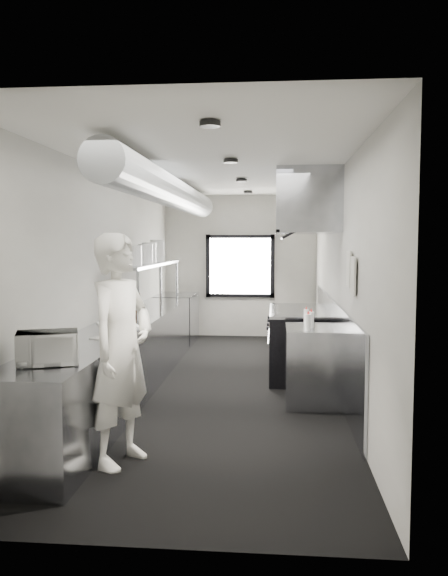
% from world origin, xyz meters
% --- Properties ---
extents(floor, '(3.00, 8.00, 0.01)m').
position_xyz_m(floor, '(0.00, 0.00, 0.00)').
color(floor, black).
rests_on(floor, ground).
extents(ceiling, '(3.00, 8.00, 0.01)m').
position_xyz_m(ceiling, '(0.00, 0.00, 2.80)').
color(ceiling, silver).
rests_on(ceiling, wall_back).
extents(wall_back, '(3.00, 0.02, 2.80)m').
position_xyz_m(wall_back, '(0.00, 4.00, 1.40)').
color(wall_back, beige).
rests_on(wall_back, floor).
extents(wall_front, '(3.00, 0.02, 2.80)m').
position_xyz_m(wall_front, '(0.00, -4.00, 1.40)').
color(wall_front, beige).
rests_on(wall_front, floor).
extents(wall_left, '(0.02, 8.00, 2.80)m').
position_xyz_m(wall_left, '(-1.50, 0.00, 1.40)').
color(wall_left, beige).
rests_on(wall_left, floor).
extents(wall_right, '(0.02, 8.00, 2.80)m').
position_xyz_m(wall_right, '(1.50, 0.00, 1.40)').
color(wall_right, beige).
rests_on(wall_right, floor).
extents(wall_cladding, '(0.03, 5.50, 1.10)m').
position_xyz_m(wall_cladding, '(1.48, 0.30, 0.55)').
color(wall_cladding, gray).
rests_on(wall_cladding, wall_right).
extents(hvac_duct, '(0.40, 6.40, 0.40)m').
position_xyz_m(hvac_duct, '(-0.70, 0.40, 2.55)').
color(hvac_duct, '#999DA1').
rests_on(hvac_duct, ceiling).
extents(service_window, '(1.36, 0.05, 1.25)m').
position_xyz_m(service_window, '(0.00, 3.96, 1.40)').
color(service_window, silver).
rests_on(service_window, wall_back).
extents(exhaust_hood, '(0.81, 2.20, 0.88)m').
position_xyz_m(exhaust_hood, '(1.10, 0.70, 2.39)').
color(exhaust_hood, gray).
rests_on(exhaust_hood, ceiling).
extents(prep_counter, '(0.70, 6.00, 0.90)m').
position_xyz_m(prep_counter, '(-1.15, -0.50, 0.45)').
color(prep_counter, gray).
rests_on(prep_counter, floor).
extents(pass_shelf, '(0.45, 3.00, 0.68)m').
position_xyz_m(pass_shelf, '(-1.19, 1.00, 1.54)').
color(pass_shelf, gray).
rests_on(pass_shelf, prep_counter).
extents(range, '(0.88, 1.60, 0.94)m').
position_xyz_m(range, '(1.04, 0.70, 0.47)').
color(range, black).
rests_on(range, floor).
extents(bottle_station, '(0.65, 0.80, 0.90)m').
position_xyz_m(bottle_station, '(1.15, -0.70, 0.45)').
color(bottle_station, gray).
rests_on(bottle_station, floor).
extents(far_work_table, '(0.70, 1.20, 0.90)m').
position_xyz_m(far_work_table, '(-1.15, 3.20, 0.45)').
color(far_work_table, gray).
rests_on(far_work_table, floor).
extents(notice_sheet_a, '(0.02, 0.28, 0.38)m').
position_xyz_m(notice_sheet_a, '(1.47, -1.20, 1.60)').
color(notice_sheet_a, beige).
rests_on(notice_sheet_a, wall_right).
extents(notice_sheet_b, '(0.02, 0.28, 0.38)m').
position_xyz_m(notice_sheet_b, '(1.47, -1.55, 1.55)').
color(notice_sheet_b, beige).
rests_on(notice_sheet_b, wall_right).
extents(line_cook, '(0.70, 0.84, 1.97)m').
position_xyz_m(line_cook, '(-0.60, -2.65, 0.98)').
color(line_cook, white).
rests_on(line_cook, floor).
extents(microwave, '(0.53, 0.47, 0.27)m').
position_xyz_m(microwave, '(-1.14, -2.91, 1.03)').
color(microwave, white).
rests_on(microwave, prep_counter).
extents(deli_tub_a, '(0.15, 0.15, 0.10)m').
position_xyz_m(deli_tub_a, '(-1.34, -2.47, 0.95)').
color(deli_tub_a, silver).
rests_on(deli_tub_a, prep_counter).
extents(deli_tub_b, '(0.17, 0.17, 0.10)m').
position_xyz_m(deli_tub_b, '(-1.35, -2.53, 0.95)').
color(deli_tub_b, silver).
rests_on(deli_tub_b, prep_counter).
extents(newspaper, '(0.40, 0.44, 0.01)m').
position_xyz_m(newspaper, '(-0.99, -1.60, 0.90)').
color(newspaper, silver).
rests_on(newspaper, prep_counter).
extents(small_plate, '(0.22, 0.22, 0.01)m').
position_xyz_m(small_plate, '(-1.09, -1.39, 0.91)').
color(small_plate, silver).
rests_on(small_plate, prep_counter).
extents(pastry, '(0.08, 0.08, 0.08)m').
position_xyz_m(pastry, '(-1.09, -1.39, 0.95)').
color(pastry, tan).
rests_on(pastry, small_plate).
extents(cutting_board, '(0.63, 0.70, 0.02)m').
position_xyz_m(cutting_board, '(-1.15, -0.79, 0.91)').
color(cutting_board, white).
rests_on(cutting_board, prep_counter).
extents(knife_block, '(0.17, 0.26, 0.27)m').
position_xyz_m(knife_block, '(-1.25, 0.53, 1.03)').
color(knife_block, brown).
rests_on(knife_block, prep_counter).
extents(plate_stack_a, '(0.27, 0.27, 0.27)m').
position_xyz_m(plate_stack_a, '(-1.19, 0.14, 1.70)').
color(plate_stack_a, silver).
rests_on(plate_stack_a, pass_shelf).
extents(plate_stack_b, '(0.25, 0.25, 0.28)m').
position_xyz_m(plate_stack_b, '(-1.19, 0.84, 1.71)').
color(plate_stack_b, silver).
rests_on(plate_stack_b, pass_shelf).
extents(plate_stack_c, '(0.27, 0.27, 0.30)m').
position_xyz_m(plate_stack_c, '(-1.20, 1.14, 1.72)').
color(plate_stack_c, silver).
rests_on(plate_stack_c, pass_shelf).
extents(plate_stack_d, '(0.30, 0.30, 0.35)m').
position_xyz_m(plate_stack_d, '(-1.19, 1.71, 1.74)').
color(plate_stack_d, silver).
rests_on(plate_stack_d, pass_shelf).
extents(squeeze_bottle_a, '(0.07, 0.07, 0.18)m').
position_xyz_m(squeeze_bottle_a, '(1.06, -0.96, 0.99)').
color(squeeze_bottle_a, white).
rests_on(squeeze_bottle_a, bottle_station).
extents(squeeze_bottle_b, '(0.07, 0.07, 0.17)m').
position_xyz_m(squeeze_bottle_b, '(1.08, -0.81, 0.98)').
color(squeeze_bottle_b, white).
rests_on(squeeze_bottle_b, bottle_station).
extents(squeeze_bottle_c, '(0.08, 0.08, 0.18)m').
position_xyz_m(squeeze_bottle_c, '(1.11, -0.72, 0.99)').
color(squeeze_bottle_c, white).
rests_on(squeeze_bottle_c, bottle_station).
extents(squeeze_bottle_d, '(0.06, 0.06, 0.17)m').
position_xyz_m(squeeze_bottle_d, '(1.12, -0.59, 0.98)').
color(squeeze_bottle_d, white).
rests_on(squeeze_bottle_d, bottle_station).
extents(squeeze_bottle_e, '(0.07, 0.07, 0.17)m').
position_xyz_m(squeeze_bottle_e, '(1.07, -0.38, 0.99)').
color(squeeze_bottle_e, white).
rests_on(squeeze_bottle_e, bottle_station).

